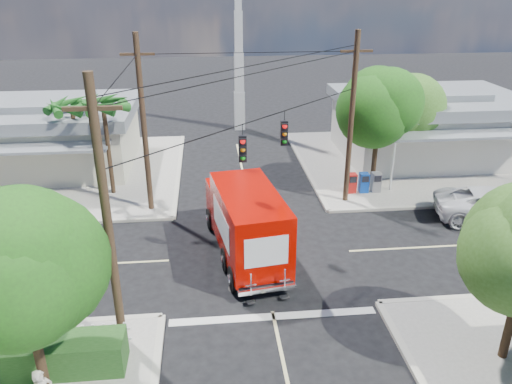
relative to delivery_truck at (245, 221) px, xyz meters
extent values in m
plane|color=black|center=(0.64, -0.19, -1.65)|extent=(120.00, 120.00, 0.00)
cube|color=gray|center=(11.64, 10.81, -1.58)|extent=(14.00, 14.00, 0.14)
cube|color=#BAB4A4|center=(4.64, 10.81, -1.58)|extent=(0.25, 14.00, 0.14)
cube|color=#BAB4A4|center=(11.64, 3.81, -1.58)|extent=(14.00, 0.25, 0.14)
cube|color=gray|center=(-10.36, 10.81, -1.58)|extent=(14.00, 14.00, 0.14)
cube|color=#BAB4A4|center=(-3.36, 10.81, -1.58)|extent=(0.25, 14.00, 0.14)
cube|color=#BAB4A4|center=(-10.36, 3.81, -1.58)|extent=(14.00, 0.25, 0.14)
cube|color=beige|center=(0.64, 9.81, -1.65)|extent=(0.12, 12.00, 0.01)
cube|color=beige|center=(10.64, -0.19, -1.65)|extent=(12.00, 0.12, 0.01)
cube|color=beige|center=(-9.36, -0.19, -1.65)|extent=(12.00, 0.12, 0.01)
cube|color=silver|center=(0.64, -4.49, -1.65)|extent=(7.50, 0.40, 0.01)
cube|color=silver|center=(13.14, 11.81, 0.19)|extent=(11.00, 8.00, 3.40)
cube|color=gray|center=(13.14, 11.81, 2.24)|extent=(11.80, 8.80, 0.70)
cube|color=gray|center=(13.14, 11.81, 2.74)|extent=(6.05, 4.40, 0.50)
cube|color=gray|center=(13.14, 6.91, 1.39)|extent=(9.90, 1.80, 0.15)
cylinder|color=silver|center=(8.74, 6.11, -0.06)|extent=(0.12, 0.12, 2.90)
cube|color=beige|center=(-11.36, 12.31, 0.09)|extent=(10.00, 8.00, 3.20)
cube|color=gray|center=(-11.36, 12.31, 2.04)|extent=(10.80, 8.80, 0.70)
cube|color=gray|center=(-11.36, 12.31, 2.54)|extent=(5.50, 4.40, 0.50)
cube|color=gray|center=(-11.36, 7.41, 1.19)|extent=(9.00, 1.80, 0.15)
cylinder|color=silver|center=(-7.36, 6.61, -0.16)|extent=(0.12, 0.12, 2.70)
cube|color=silver|center=(1.14, 19.81, -0.15)|extent=(0.80, 0.80, 3.00)
cube|color=silver|center=(1.14, 19.81, 2.85)|extent=(0.70, 0.70, 3.00)
cube|color=silver|center=(1.14, 19.81, 5.85)|extent=(0.60, 0.60, 3.00)
cylinder|color=#422D1C|center=(-6.36, -7.69, 0.34)|extent=(0.28, 0.28, 3.71)
sphere|color=#224E17|center=(-6.36, -7.69, 2.66)|extent=(3.71, 3.71, 3.71)
sphere|color=#224E17|center=(-6.76, -7.49, 2.90)|extent=(3.02, 3.02, 3.02)
sphere|color=#224E17|center=(-6.01, -7.99, 2.55)|extent=(3.25, 3.25, 3.25)
cylinder|color=#422D1C|center=(7.84, 6.61, 0.54)|extent=(0.28, 0.28, 4.10)
sphere|color=#224E17|center=(7.84, 6.61, 3.10)|extent=(4.10, 4.10, 4.10)
sphere|color=#224E17|center=(7.44, 6.81, 3.35)|extent=(3.33, 3.33, 3.33)
sphere|color=#224E17|center=(8.19, 6.31, 2.97)|extent=(3.58, 3.58, 3.58)
cylinder|color=#422D1C|center=(10.44, 8.81, 0.28)|extent=(0.28, 0.28, 3.58)
sphere|color=#3A681C|center=(10.44, 8.81, 2.52)|extent=(3.58, 3.58, 3.58)
sphere|color=#3A681C|center=(10.04, 9.01, 2.74)|extent=(2.91, 2.91, 2.91)
sphere|color=#3A681C|center=(10.79, 8.51, 2.41)|extent=(3.14, 3.14, 3.14)
cylinder|color=#422D1C|center=(-6.86, 7.31, 0.99)|extent=(0.24, 0.24, 5.00)
cone|color=#1D5B1B|center=(-5.96, 7.31, 3.59)|extent=(0.50, 2.06, 0.98)
cone|color=#1D5B1B|center=(-6.30, 8.02, 3.59)|extent=(1.92, 1.68, 0.98)
cone|color=#1D5B1B|center=(-7.06, 8.19, 3.59)|extent=(2.12, 0.95, 0.98)
cone|color=#1D5B1B|center=(-7.67, 7.71, 3.59)|extent=(1.34, 2.07, 0.98)
cone|color=#1D5B1B|center=(-7.67, 6.92, 3.59)|extent=(1.34, 2.07, 0.98)
cone|color=#1D5B1B|center=(-7.06, 6.44, 3.59)|extent=(2.12, 0.95, 0.98)
cone|color=#1D5B1B|center=(-6.30, 6.61, 3.59)|extent=(1.92, 1.68, 0.98)
cylinder|color=#422D1C|center=(-8.86, 8.81, 0.79)|extent=(0.24, 0.24, 4.60)
cone|color=#1D5B1B|center=(-7.96, 8.81, 3.19)|extent=(0.50, 2.06, 0.98)
cone|color=#1D5B1B|center=(-8.30, 9.52, 3.19)|extent=(1.92, 1.68, 0.98)
cone|color=#1D5B1B|center=(-9.06, 9.69, 3.19)|extent=(2.12, 0.95, 0.98)
cone|color=#1D5B1B|center=(-9.67, 9.21, 3.19)|extent=(1.34, 2.07, 0.98)
cone|color=#1D5B1B|center=(-9.67, 8.42, 3.19)|extent=(1.34, 2.07, 0.98)
cone|color=#1D5B1B|center=(-9.06, 7.94, 3.19)|extent=(2.12, 0.95, 0.98)
cone|color=#1D5B1B|center=(-8.30, 8.11, 3.19)|extent=(1.92, 1.68, 0.98)
cylinder|color=#473321|center=(-4.56, -5.39, 2.85)|extent=(0.28, 0.28, 9.00)
cube|color=#473321|center=(-4.56, -5.39, 6.35)|extent=(1.60, 0.12, 0.12)
cylinder|color=#473321|center=(5.84, 5.01, 2.85)|extent=(0.28, 0.28, 9.00)
cube|color=#473321|center=(5.84, 5.01, 6.35)|extent=(1.60, 0.12, 0.12)
cylinder|color=#473321|center=(-4.56, 5.01, 2.85)|extent=(0.28, 0.28, 9.00)
cube|color=#473321|center=(-4.56, 5.01, 6.35)|extent=(1.60, 0.12, 0.12)
cylinder|color=black|center=(0.64, -0.19, 4.55)|extent=(10.43, 10.43, 0.04)
cube|color=black|center=(-0.16, -0.99, 3.60)|extent=(0.30, 0.24, 1.05)
sphere|color=red|center=(-0.16, -1.13, 3.93)|extent=(0.20, 0.20, 0.20)
cube|color=black|center=(1.74, 0.91, 3.60)|extent=(0.30, 0.24, 1.05)
sphere|color=red|center=(1.74, 0.77, 3.93)|extent=(0.20, 0.20, 0.20)
cube|color=silver|center=(-7.16, -5.79, -1.16)|extent=(5.94, 0.05, 0.08)
cube|color=silver|center=(-7.16, -5.79, -0.76)|extent=(5.94, 0.05, 0.08)
cube|color=silver|center=(-4.36, -5.79, -1.01)|extent=(0.09, 0.06, 1.00)
cube|color=#1D4317|center=(-7.36, -6.59, -0.96)|extent=(6.20, 1.20, 1.10)
cube|color=#A51310|center=(6.44, 6.01, -0.96)|extent=(0.50, 0.50, 1.10)
cube|color=#0B3CA4|center=(7.14, 6.01, -0.96)|extent=(0.50, 0.50, 1.10)
cube|color=slate|center=(7.84, 6.01, -0.96)|extent=(0.50, 0.50, 1.10)
cube|color=black|center=(-0.02, 0.15, -1.14)|extent=(3.19, 7.49, 0.23)
cube|color=#BF0900|center=(-0.44, 2.95, -0.40)|extent=(2.44, 1.89, 2.04)
cube|color=black|center=(-0.54, 3.59, -0.03)|extent=(1.96, 0.52, 0.88)
cube|color=silver|center=(-0.57, 3.78, -1.05)|extent=(2.13, 0.43, 0.33)
cube|color=#BF0900|center=(0.10, -0.68, 0.25)|extent=(3.10, 5.68, 2.70)
cube|color=white|center=(1.27, -0.51, 0.39)|extent=(0.51, 3.31, 1.21)
cube|color=white|center=(-1.07, -0.86, 0.39)|extent=(0.51, 3.31, 1.21)
cube|color=white|center=(0.51, -3.37, 0.39)|extent=(1.66, 0.27, 1.21)
cube|color=silver|center=(0.52, -3.48, -1.14)|extent=(2.24, 0.56, 0.17)
cube|color=silver|center=(-0.10, -3.70, -0.77)|extent=(0.42, 0.12, 0.93)
cube|color=silver|center=(1.18, -3.51, -0.77)|extent=(0.42, 0.12, 0.93)
cylinder|color=black|center=(-1.48, 2.65, -1.14)|extent=(0.45, 1.06, 1.02)
cylinder|color=black|center=(0.64, 2.97, -1.14)|extent=(0.45, 1.06, 1.02)
cylinder|color=black|center=(-0.68, -2.68, -1.14)|extent=(0.45, 1.06, 1.02)
cylinder|color=black|center=(1.44, -2.36, -1.14)|extent=(0.45, 1.06, 1.02)
imported|color=silver|center=(12.70, 2.08, -0.84)|extent=(6.32, 3.94, 1.63)
camera|label=1|loc=(-1.47, -19.10, 9.64)|focal=35.00mm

